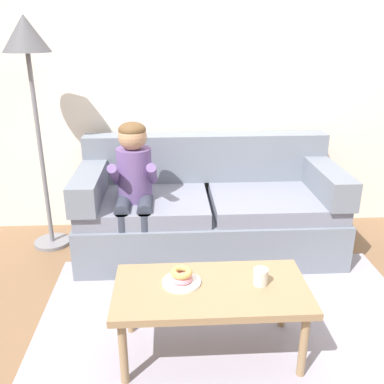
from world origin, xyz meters
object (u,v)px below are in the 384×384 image
at_px(mug, 261,277).
at_px(couch, 208,211).
at_px(coffee_table, 211,295).
at_px(person_child, 134,181).
at_px(floor_lamp, 28,58).
at_px(donut, 181,278).
at_px(toy_controller, 286,305).

bearing_deg(mug, couch, 97.45).
height_order(coffee_table, person_child, person_child).
bearing_deg(floor_lamp, donut, -51.55).
bearing_deg(donut, toy_controller, 25.54).
xyz_separation_m(couch, donut, (-0.26, -1.21, 0.14)).
height_order(person_child, floor_lamp, floor_lamp).
xyz_separation_m(coffee_table, floor_lamp, (-1.22, 1.39, 1.13)).
distance_m(couch, mug, 1.26).
bearing_deg(floor_lamp, couch, -5.65).
xyz_separation_m(toy_controller, floor_lamp, (-1.76, 1.01, 1.50)).
bearing_deg(toy_controller, coffee_table, -126.64).
height_order(person_child, mug, person_child).
relative_size(coffee_table, floor_lamp, 0.57).
relative_size(couch, floor_lamp, 1.12).
xyz_separation_m(person_child, mug, (0.74, -1.04, -0.19)).
xyz_separation_m(couch, person_child, (-0.58, -0.20, 0.34)).
bearing_deg(coffee_table, donut, 163.61).
xyz_separation_m(couch, floor_lamp, (-1.33, 0.13, 1.19)).
distance_m(mug, floor_lamp, 2.28).
relative_size(mug, toy_controller, 0.40).
xyz_separation_m(donut, mug, (0.42, -0.03, 0.01)).
bearing_deg(person_child, toy_controller, -33.83).
xyz_separation_m(couch, coffee_table, (-0.10, -1.26, 0.06)).
distance_m(person_child, floor_lamp, 1.18).
bearing_deg(mug, floor_lamp, 137.30).
height_order(coffee_table, mug, mug).
bearing_deg(toy_controller, floor_lamp, 168.42).
xyz_separation_m(person_child, donut, (0.32, -1.01, -0.20)).
relative_size(couch, mug, 22.75).
bearing_deg(floor_lamp, toy_controller, -29.84).
xyz_separation_m(coffee_table, mug, (0.27, 0.02, 0.09)).
xyz_separation_m(coffee_table, person_child, (-0.47, 1.06, 0.28)).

